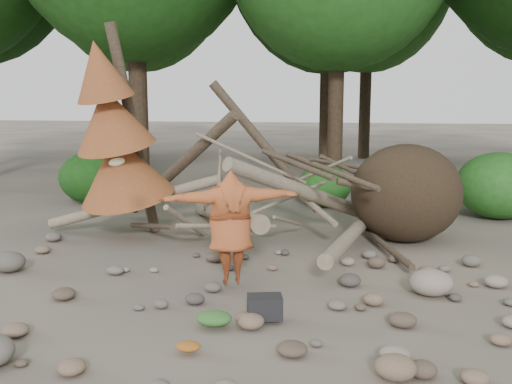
# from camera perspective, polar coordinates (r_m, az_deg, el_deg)

# --- Properties ---
(ground) EXTENTS (120.00, 120.00, 0.00)m
(ground) POSITION_cam_1_polar(r_m,az_deg,el_deg) (7.99, -2.10, -11.72)
(ground) COLOR #514C44
(ground) RESTS_ON ground
(deadfall_pile) EXTENTS (8.55, 5.24, 3.30)m
(deadfall_pile) POSITION_cam_1_polar(r_m,az_deg,el_deg) (11.70, 11.96, -0.27)
(deadfall_pile) COLOR #332619
(deadfall_pile) RESTS_ON ground
(dead_conifer) EXTENTS (2.06, 2.16, 4.35)m
(dead_conifer) POSITION_cam_1_polar(r_m,az_deg,el_deg) (11.66, -13.87, 5.37)
(dead_conifer) COLOR #4C3F30
(dead_conifer) RESTS_ON ground
(bush_left) EXTENTS (1.80, 1.80, 1.44)m
(bush_left) POSITION_cam_1_polar(r_m,az_deg,el_deg) (16.26, -16.01, 1.42)
(bush_left) COLOR #184612
(bush_left) RESTS_ON ground
(bush_mid) EXTENTS (1.40, 1.40, 1.12)m
(bush_mid) POSITION_cam_1_polar(r_m,az_deg,el_deg) (15.28, 6.87, 0.63)
(bush_mid) COLOR #205919
(bush_mid) RESTS_ON ground
(bush_right) EXTENTS (2.00, 2.00, 1.60)m
(bush_right) POSITION_cam_1_polar(r_m,az_deg,el_deg) (14.85, 23.12, 0.61)
(bush_right) COLOR #296920
(bush_right) RESTS_ON ground
(frisbee_thrower) EXTENTS (3.02, 1.33, 1.89)m
(frisbee_thrower) POSITION_cam_1_polar(r_m,az_deg,el_deg) (8.62, -2.56, -3.55)
(frisbee_thrower) COLOR #A54C25
(frisbee_thrower) RESTS_ON ground
(backpack) EXTENTS (0.50, 0.40, 0.30)m
(backpack) POSITION_cam_1_polar(r_m,az_deg,el_deg) (7.53, 0.88, -11.84)
(backpack) COLOR black
(backpack) RESTS_ON ground
(cloth_green) EXTENTS (0.46, 0.38, 0.17)m
(cloth_green) POSITION_cam_1_polar(r_m,az_deg,el_deg) (7.39, -4.23, -12.82)
(cloth_green) COLOR #326528
(cloth_green) RESTS_ON ground
(cloth_orange) EXTENTS (0.28, 0.23, 0.10)m
(cloth_orange) POSITION_cam_1_polar(r_m,az_deg,el_deg) (6.74, -6.78, -15.46)
(cloth_orange) COLOR #9D531A
(cloth_orange) RESTS_ON ground
(boulder_front_right) EXTENTS (0.43, 0.39, 0.26)m
(boulder_front_right) POSITION_cam_1_polar(r_m,az_deg,el_deg) (6.32, 13.78, -16.65)
(boulder_front_right) COLOR #765E4A
(boulder_front_right) RESTS_ON ground
(boulder_mid_right) EXTENTS (0.65, 0.58, 0.39)m
(boulder_mid_right) POSITION_cam_1_polar(r_m,az_deg,el_deg) (8.87, 17.09, -8.64)
(boulder_mid_right) COLOR gray
(boulder_mid_right) RESTS_ON ground
(boulder_mid_left) EXTENTS (0.57, 0.52, 0.34)m
(boulder_mid_left) POSITION_cam_1_polar(r_m,az_deg,el_deg) (10.43, -23.53, -6.42)
(boulder_mid_left) COLOR #5A544B
(boulder_mid_left) RESTS_ON ground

